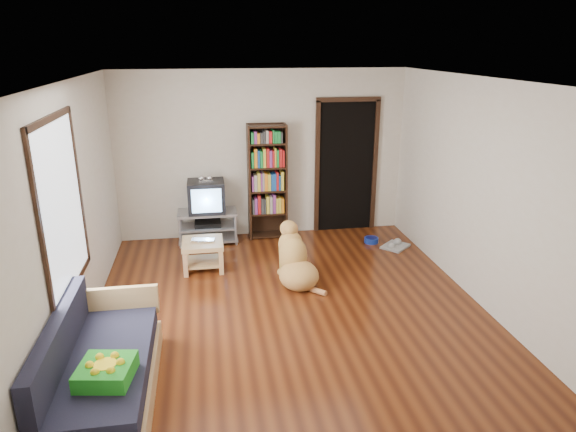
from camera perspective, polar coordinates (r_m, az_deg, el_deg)
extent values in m
plane|color=#5C280F|center=(6.18, 0.08, -9.91)|extent=(5.00, 5.00, 0.00)
plane|color=white|center=(5.44, 0.09, 14.94)|extent=(5.00, 5.00, 0.00)
plane|color=beige|center=(8.07, -2.85, 6.81)|extent=(4.50, 0.00, 4.50)
plane|color=beige|center=(3.41, 7.09, -10.45)|extent=(4.50, 0.00, 4.50)
plane|color=beige|center=(5.76, -22.57, 0.52)|extent=(0.00, 5.00, 5.00)
plane|color=beige|center=(6.42, 20.33, 2.55)|extent=(0.00, 5.00, 5.00)
cube|color=green|center=(4.47, -19.56, -15.98)|extent=(0.47, 0.47, 0.14)
imported|color=white|center=(7.04, -9.49, -2.78)|extent=(0.34, 0.25, 0.02)
cylinder|color=navy|center=(8.11, 9.24, -2.65)|extent=(0.22, 0.22, 0.08)
cube|color=#ABABAB|center=(8.00, 11.83, -3.31)|extent=(0.51, 0.51, 0.03)
cube|color=white|center=(5.24, -23.82, 0.93)|extent=(0.02, 1.30, 1.60)
cube|color=black|center=(5.07, -24.98, 9.79)|extent=(0.03, 1.42, 0.06)
cube|color=black|center=(5.52, -22.67, -7.20)|extent=(0.03, 1.42, 0.06)
cube|color=black|center=(4.60, -25.76, -1.69)|extent=(0.03, 0.06, 1.70)
cube|color=black|center=(5.89, -22.22, 2.98)|extent=(0.03, 0.06, 1.70)
cube|color=black|center=(8.37, 6.45, 5.39)|extent=(0.90, 0.02, 2.10)
cube|color=black|center=(8.24, 3.25, 5.27)|extent=(0.07, 0.05, 2.14)
cube|color=black|center=(8.50, 9.61, 5.44)|extent=(0.07, 0.05, 2.14)
cube|color=black|center=(8.18, 6.76, 12.75)|extent=(1.03, 0.05, 0.07)
cube|color=#99999E|center=(7.99, -8.97, 0.39)|extent=(0.90, 0.45, 0.04)
cube|color=#99999E|center=(8.07, -8.88, -1.16)|extent=(0.86, 0.42, 0.03)
cube|color=#99999E|center=(8.13, -8.82, -2.42)|extent=(0.90, 0.45, 0.04)
cylinder|color=#99999E|center=(7.89, -11.91, -1.80)|extent=(0.04, 0.04, 0.50)
cylinder|color=#99999E|center=(7.89, -5.81, -1.49)|extent=(0.04, 0.04, 0.50)
cylinder|color=#99999E|center=(8.27, -11.82, -0.85)|extent=(0.04, 0.04, 0.50)
cylinder|color=#99999E|center=(8.27, -6.00, -0.54)|extent=(0.04, 0.04, 0.50)
cube|color=black|center=(8.05, -8.90, -0.82)|extent=(0.40, 0.30, 0.07)
cube|color=black|center=(7.92, -9.06, 2.18)|extent=(0.55, 0.48, 0.48)
cube|color=black|center=(8.11, -9.08, 2.57)|extent=(0.40, 0.14, 0.36)
cube|color=#8CBFF2|center=(7.68, -9.04, 1.67)|extent=(0.44, 0.02, 0.36)
cube|color=silver|center=(7.80, -9.15, 3.84)|extent=(0.20, 0.07, 0.02)
sphere|color=silver|center=(7.79, -9.61, 4.13)|extent=(0.09, 0.09, 0.09)
sphere|color=silver|center=(7.79, -8.72, 4.18)|extent=(0.09, 0.09, 0.09)
cube|color=black|center=(7.99, -4.35, 3.70)|extent=(0.03, 0.30, 1.80)
cube|color=black|center=(8.05, -0.30, 3.88)|extent=(0.03, 0.30, 1.80)
cube|color=black|center=(8.15, -2.44, 4.04)|extent=(0.60, 0.02, 1.80)
cube|color=black|center=(8.28, -2.24, -2.04)|extent=(0.56, 0.28, 0.02)
cube|color=black|center=(8.16, -2.27, 0.40)|extent=(0.56, 0.28, 0.03)
cube|color=black|center=(8.05, -2.30, 2.90)|extent=(0.56, 0.28, 0.02)
cube|color=black|center=(7.96, -2.34, 5.46)|extent=(0.56, 0.28, 0.02)
cube|color=black|center=(7.88, -2.37, 8.08)|extent=(0.56, 0.28, 0.02)
cube|color=black|center=(7.84, -2.40, 9.95)|extent=(0.56, 0.28, 0.02)
cube|color=tan|center=(4.96, -19.41, -17.55)|extent=(0.80, 1.80, 0.22)
cube|color=#1E1E2D|center=(4.83, -19.69, -15.43)|extent=(0.74, 1.74, 0.18)
cube|color=#1E1E2D|center=(4.77, -24.16, -12.69)|extent=(0.12, 1.74, 0.40)
cube|color=tan|center=(5.48, -18.41, -8.96)|extent=(0.80, 0.06, 0.30)
cube|color=tan|center=(7.08, -9.48, -3.01)|extent=(0.55, 0.55, 0.06)
cube|color=tan|center=(7.18, -9.36, -5.02)|extent=(0.45, 0.45, 0.03)
cube|color=tan|center=(6.95, -11.32, -5.35)|extent=(0.06, 0.06, 0.34)
cube|color=tan|center=(6.94, -7.43, -5.16)|extent=(0.06, 0.06, 0.34)
cube|color=tan|center=(7.38, -11.23, -3.88)|extent=(0.06, 0.06, 0.34)
cube|color=tan|center=(7.37, -7.58, -3.70)|extent=(0.06, 0.06, 0.34)
ellipsoid|color=#BA8047|center=(6.56, 1.22, -6.62)|extent=(0.60, 0.64, 0.37)
ellipsoid|color=tan|center=(6.64, 0.58, -4.35)|extent=(0.43, 0.46, 0.49)
ellipsoid|color=tan|center=(6.68, 0.27, -3.10)|extent=(0.37, 0.35, 0.35)
ellipsoid|color=tan|center=(6.66, 0.09, -1.42)|extent=(0.28, 0.29, 0.22)
ellipsoid|color=#C27D4A|center=(6.78, -0.28, -1.29)|extent=(0.13, 0.21, 0.09)
sphere|color=black|center=(6.86, -0.55, -1.05)|extent=(0.04, 0.04, 0.04)
ellipsoid|color=tan|center=(6.61, -0.47, -1.70)|extent=(0.07, 0.08, 0.15)
ellipsoid|color=#D08450|center=(6.66, 0.89, -1.52)|extent=(0.07, 0.08, 0.15)
cylinder|color=tan|center=(6.85, -0.64, -5.06)|extent=(0.10, 0.13, 0.40)
cylinder|color=#B37244|center=(6.90, 0.57, -4.88)|extent=(0.10, 0.13, 0.40)
sphere|color=tan|center=(6.96, -0.78, -6.24)|extent=(0.10, 0.10, 0.10)
sphere|color=#B77646|center=(7.01, 0.41, -6.05)|extent=(0.10, 0.10, 0.10)
cylinder|color=tan|center=(6.47, 2.94, -8.22)|extent=(0.29, 0.31, 0.08)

